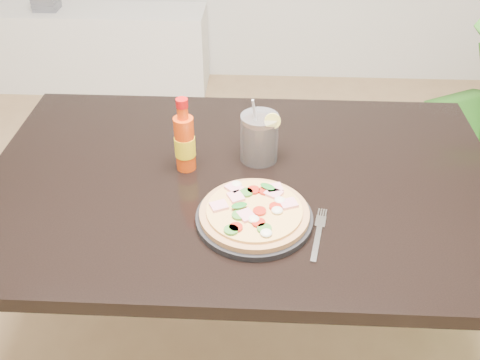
{
  "coord_description": "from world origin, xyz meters",
  "views": [
    {
      "loc": [
        0.27,
        -1.1,
        1.61
      ],
      "look_at": [
        0.22,
        -0.05,
        0.83
      ],
      "focal_mm": 40.0,
      "sensor_mm": 36.0,
      "label": 1
    }
  ],
  "objects_px": {
    "dining_table": "(242,201)",
    "plate": "(254,218)",
    "cola_cup": "(259,139)",
    "media_console": "(96,48)",
    "hot_sauce_bottle": "(185,142)",
    "fork": "(319,233)",
    "pizza": "(254,212)"
  },
  "relations": [
    {
      "from": "dining_table",
      "to": "plate",
      "type": "relative_size",
      "value": 4.91
    },
    {
      "from": "cola_cup",
      "to": "media_console",
      "type": "bearing_deg",
      "value": 119.07
    },
    {
      "from": "plate",
      "to": "cola_cup",
      "type": "xyz_separation_m",
      "value": [
        0.01,
        0.27,
        0.06
      ]
    },
    {
      "from": "dining_table",
      "to": "hot_sauce_bottle",
      "type": "distance_m",
      "value": 0.23
    },
    {
      "from": "plate",
      "to": "hot_sauce_bottle",
      "type": "relative_size",
      "value": 1.34
    },
    {
      "from": "hot_sauce_bottle",
      "to": "media_console",
      "type": "height_order",
      "value": "hot_sauce_bottle"
    },
    {
      "from": "dining_table",
      "to": "fork",
      "type": "bearing_deg",
      "value": -48.5
    },
    {
      "from": "pizza",
      "to": "hot_sauce_bottle",
      "type": "xyz_separation_m",
      "value": [
        -0.19,
        0.21,
        0.06
      ]
    },
    {
      "from": "pizza",
      "to": "fork",
      "type": "height_order",
      "value": "pizza"
    },
    {
      "from": "plate",
      "to": "cola_cup",
      "type": "relative_size",
      "value": 1.46
    },
    {
      "from": "cola_cup",
      "to": "fork",
      "type": "relative_size",
      "value": 1.04
    },
    {
      "from": "pizza",
      "to": "hot_sauce_bottle",
      "type": "bearing_deg",
      "value": 132.32
    },
    {
      "from": "media_console",
      "to": "fork",
      "type": "bearing_deg",
      "value": -61.4
    },
    {
      "from": "pizza",
      "to": "hot_sauce_bottle",
      "type": "distance_m",
      "value": 0.29
    },
    {
      "from": "plate",
      "to": "media_console",
      "type": "xyz_separation_m",
      "value": [
        -1.06,
        2.18,
        -0.51
      ]
    },
    {
      "from": "pizza",
      "to": "cola_cup",
      "type": "relative_size",
      "value": 1.36
    },
    {
      "from": "plate",
      "to": "hot_sauce_bottle",
      "type": "height_order",
      "value": "hot_sauce_bottle"
    },
    {
      "from": "pizza",
      "to": "hot_sauce_bottle",
      "type": "relative_size",
      "value": 1.25
    },
    {
      "from": "hot_sauce_bottle",
      "to": "cola_cup",
      "type": "height_order",
      "value": "hot_sauce_bottle"
    },
    {
      "from": "pizza",
      "to": "fork",
      "type": "bearing_deg",
      "value": -14.75
    },
    {
      "from": "fork",
      "to": "media_console",
      "type": "distance_m",
      "value": 2.58
    },
    {
      "from": "fork",
      "to": "pizza",
      "type": "bearing_deg",
      "value": 176.18
    },
    {
      "from": "pizza",
      "to": "fork",
      "type": "distance_m",
      "value": 0.16
    },
    {
      "from": "fork",
      "to": "media_console",
      "type": "xyz_separation_m",
      "value": [
        -1.21,
        2.22,
        -0.5
      ]
    },
    {
      "from": "dining_table",
      "to": "fork",
      "type": "xyz_separation_m",
      "value": [
        0.19,
        -0.22,
        0.09
      ]
    },
    {
      "from": "pizza",
      "to": "fork",
      "type": "xyz_separation_m",
      "value": [
        0.15,
        -0.04,
        -0.02
      ]
    },
    {
      "from": "dining_table",
      "to": "cola_cup",
      "type": "height_order",
      "value": "cola_cup"
    },
    {
      "from": "dining_table",
      "to": "pizza",
      "type": "xyz_separation_m",
      "value": [
        0.04,
        -0.18,
        0.11
      ]
    },
    {
      "from": "dining_table",
      "to": "plate",
      "type": "height_order",
      "value": "plate"
    },
    {
      "from": "plate",
      "to": "fork",
      "type": "height_order",
      "value": "plate"
    },
    {
      "from": "plate",
      "to": "fork",
      "type": "relative_size",
      "value": 1.52
    },
    {
      "from": "media_console",
      "to": "plate",
      "type": "bearing_deg",
      "value": -64.15
    }
  ]
}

